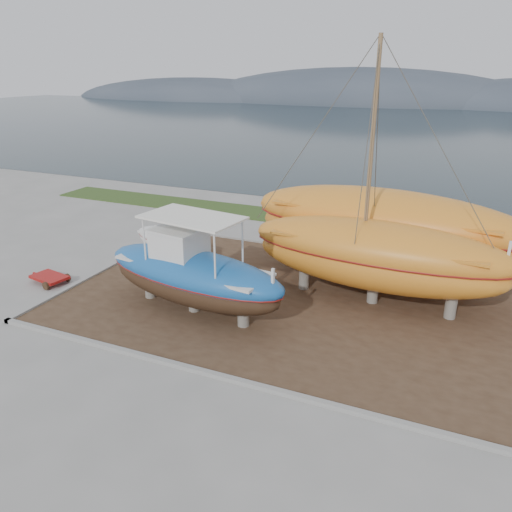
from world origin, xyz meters
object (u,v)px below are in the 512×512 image
at_px(white_dinghy, 170,243).
at_px(red_trailer, 50,279).
at_px(orange_bare_hull, 382,237).
at_px(orange_sailboat, 383,180).
at_px(blue_caique, 192,265).

relative_size(white_dinghy, red_trailer, 1.84).
distance_m(white_dinghy, orange_bare_hull, 10.48).
distance_m(white_dinghy, orange_sailboat, 11.50).
xyz_separation_m(white_dinghy, red_trailer, (-3.20, -5.00, -0.56)).
bearing_deg(orange_sailboat, red_trailer, -161.30).
height_order(blue_caique, orange_sailboat, orange_sailboat).
height_order(blue_caique, red_trailer, blue_caique).
relative_size(orange_sailboat, red_trailer, 4.29).
bearing_deg(blue_caique, orange_bare_hull, 53.70).
xyz_separation_m(blue_caique, orange_sailboat, (6.34, 3.59, 3.14)).
bearing_deg(orange_bare_hull, red_trailer, -148.82).
bearing_deg(red_trailer, orange_bare_hull, 35.25).
bearing_deg(orange_bare_hull, white_dinghy, -166.56).
relative_size(blue_caique, red_trailer, 3.32).
bearing_deg(blue_caique, white_dinghy, 139.39).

